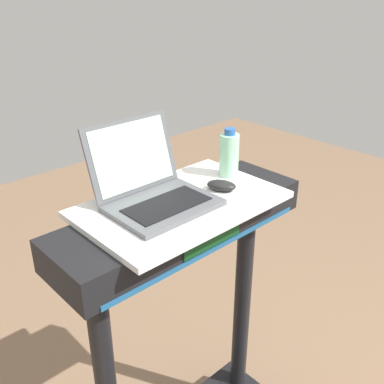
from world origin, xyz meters
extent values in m
cylinder|color=black|center=(0.34, 0.70, 0.62)|extent=(0.07, 0.07, 0.93)
cube|color=black|center=(0.00, 0.70, 1.14)|extent=(0.90, 0.28, 0.11)
cube|color=#0C3F19|center=(0.00, 0.56, 1.14)|extent=(0.24, 0.01, 0.06)
cube|color=#1E598C|center=(0.00, 0.56, 1.09)|extent=(0.81, 0.00, 0.02)
cube|color=white|center=(0.00, 0.70, 1.20)|extent=(0.65, 0.41, 0.02)
cube|color=#515459|center=(-0.07, 0.70, 1.22)|extent=(0.32, 0.24, 0.02)
cube|color=black|center=(-0.07, 0.68, 1.23)|extent=(0.26, 0.13, 0.00)
cube|color=#515459|center=(-0.07, 0.86, 1.34)|extent=(0.32, 0.08, 0.23)
cube|color=#B2E0B7|center=(-0.07, 0.85, 1.34)|extent=(0.28, 0.06, 0.20)
ellipsoid|color=black|center=(0.15, 0.67, 1.23)|extent=(0.10, 0.12, 0.03)
cylinder|color=#9EDBB2|center=(0.26, 0.74, 1.29)|extent=(0.07, 0.07, 0.15)
cylinder|color=#2659A5|center=(0.26, 0.74, 1.38)|extent=(0.04, 0.04, 0.02)
camera|label=1|loc=(-0.84, -0.26, 1.85)|focal=41.59mm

